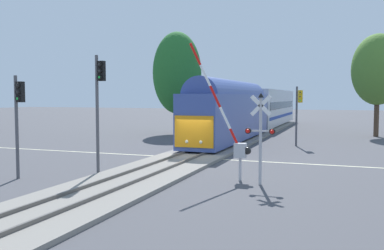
# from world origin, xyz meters

# --- Properties ---
(ground_plane) EXTENTS (220.00, 220.00, 0.00)m
(ground_plane) POSITION_xyz_m (0.00, 0.00, 0.00)
(ground_plane) COLOR #47474C
(road_centre_stripe) EXTENTS (44.00, 0.20, 0.01)m
(road_centre_stripe) POSITION_xyz_m (0.00, 0.00, 0.00)
(road_centre_stripe) COLOR beige
(road_centre_stripe) RESTS_ON ground
(railway_track) EXTENTS (4.40, 80.00, 0.32)m
(railway_track) POSITION_xyz_m (0.00, 0.00, 0.10)
(railway_track) COLOR gray
(railway_track) RESTS_ON ground
(commuter_train) EXTENTS (3.04, 43.13, 5.16)m
(commuter_train) POSITION_xyz_m (0.00, 20.51, 2.79)
(commuter_train) COLOR #384C93
(commuter_train) RESTS_ON railway_track
(crossing_gate_near) EXTENTS (3.13, 0.40, 6.67)m
(crossing_gate_near) POSITION_xyz_m (4.50, -6.17, 2.12)
(crossing_gate_near) COLOR #B7B7BC
(crossing_gate_near) RESTS_ON ground
(crossing_signal_mast) EXTENTS (1.36, 0.44, 4.20)m
(crossing_signal_mast) POSITION_xyz_m (5.89, -6.81, 2.56)
(crossing_signal_mast) COLOR #B2B2B7
(crossing_signal_mast) RESTS_ON ground
(traffic_signal_near_left) EXTENTS (0.53, 0.38, 5.05)m
(traffic_signal_near_left) POSITION_xyz_m (-5.41, -9.53, 3.39)
(traffic_signal_near_left) COLOR #4C4C51
(traffic_signal_near_left) RESTS_ON ground
(traffic_signal_far_side) EXTENTS (0.53, 0.38, 4.85)m
(traffic_signal_far_side) POSITION_xyz_m (5.91, 9.15, 3.26)
(traffic_signal_far_side) COLOR #4C4C51
(traffic_signal_far_side) RESTS_ON ground
(traffic_signal_median) EXTENTS (0.53, 0.38, 6.11)m
(traffic_signal_median) POSITION_xyz_m (-2.18, -7.45, 4.08)
(traffic_signal_median) COLOR #4C4C51
(traffic_signal_median) RESTS_ON ground
(oak_far_right) EXTENTS (5.08, 5.08, 10.32)m
(oak_far_right) POSITION_xyz_m (12.44, 20.30, 6.73)
(oak_far_right) COLOR #4C3828
(oak_far_right) RESTS_ON ground
(oak_behind_train) EXTENTS (5.27, 5.27, 11.04)m
(oak_behind_train) POSITION_xyz_m (-7.76, 16.65, 6.59)
(oak_behind_train) COLOR brown
(oak_behind_train) RESTS_ON ground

